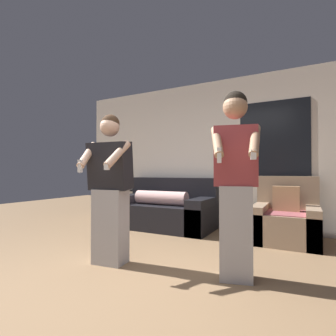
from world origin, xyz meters
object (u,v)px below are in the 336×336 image
Objects in this scene: couch at (166,210)px; side_table at (122,194)px; person_left at (110,189)px; person_right at (235,181)px; armchair at (286,220)px.

side_table is (-1.18, 0.24, 0.22)m from couch.
couch is 2.04m from person_left.
person_right is (1.67, -1.74, 0.61)m from couch.
side_table is 0.45× the size of person_right.
side_table is at bearing 145.25° from person_right.
person_left is (-1.66, -1.92, 0.51)m from armchair.
side_table is 0.48× the size of person_left.
side_table is 3.49m from person_right.
person_right is (2.85, -1.98, 0.38)m from side_table.
couch is 1.07× the size of person_left.
armchair is at bearing 79.03° from person_right.
side_table is 2.68m from person_left.
couch is at bearing 133.94° from person_right.
person_left is at bearing -80.01° from couch.
armchair is 0.57× the size of person_left.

